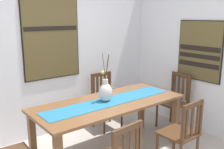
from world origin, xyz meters
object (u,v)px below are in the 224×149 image
at_px(dining_table, 110,109).
at_px(chair_3, 175,100).
at_px(centerpiece_vase, 106,91).
at_px(chair_2, 105,99).
at_px(painting_on_back_wall, 51,38).
at_px(painting_on_side_wall, 200,51).
at_px(chair_0, 182,133).

bearing_deg(dining_table, chair_3, 0.41).
xyz_separation_m(centerpiece_vase, chair_2, (0.55, 0.75, -0.42)).
height_order(painting_on_back_wall, painting_on_side_wall, painting_on_back_wall).
distance_m(painting_on_back_wall, painting_on_side_wall, 2.38).
xyz_separation_m(painting_on_back_wall, painting_on_side_wall, (1.93, -1.38, -0.22)).
distance_m(dining_table, painting_on_side_wall, 1.81).
bearing_deg(chair_2, chair_0, -90.24).
height_order(dining_table, painting_on_back_wall, painting_on_back_wall).
distance_m(dining_table, centerpiece_vase, 0.25).
xyz_separation_m(dining_table, centerpiece_vase, (-0.05, 0.03, 0.25)).
relative_size(dining_table, chair_0, 2.29).
distance_m(centerpiece_vase, painting_on_side_wall, 1.78).
distance_m(centerpiece_vase, painting_on_back_wall, 1.29).
relative_size(dining_table, painting_on_back_wall, 1.64).
bearing_deg(centerpiece_vase, chair_3, -0.83).
height_order(chair_3, painting_on_side_wall, painting_on_side_wall).
height_order(centerpiece_vase, chair_3, centerpiece_vase).
xyz_separation_m(dining_table, chair_0, (0.50, -0.83, -0.20)).
bearing_deg(chair_3, chair_0, -137.94).
bearing_deg(chair_3, chair_2, 139.95).
relative_size(chair_2, chair_3, 1.00).
distance_m(chair_3, painting_on_side_wall, 0.93).
bearing_deg(chair_0, dining_table, 121.08).
relative_size(chair_3, painting_on_side_wall, 0.98).
bearing_deg(painting_on_back_wall, centerpiece_vase, -78.25).
xyz_separation_m(chair_0, chair_2, (0.01, 1.61, 0.02)).
xyz_separation_m(centerpiece_vase, painting_on_side_wall, (1.70, -0.28, 0.43)).
height_order(chair_0, painting_on_back_wall, painting_on_back_wall).
xyz_separation_m(chair_0, chair_3, (0.93, 0.84, 0.02)).
xyz_separation_m(chair_0, painting_on_back_wall, (-0.77, 1.95, 1.09)).
bearing_deg(chair_2, dining_table, -122.77).
distance_m(chair_0, chair_2, 1.61).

